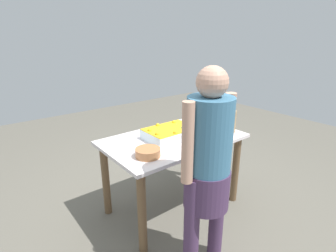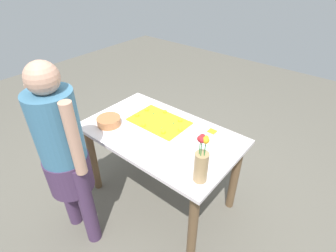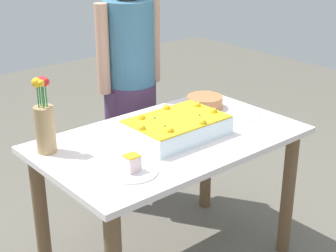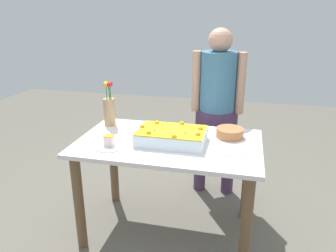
% 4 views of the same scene
% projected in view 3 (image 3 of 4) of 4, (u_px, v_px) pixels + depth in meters
% --- Properties ---
extents(dining_table, '(1.28, 0.78, 0.75)m').
position_uv_depth(dining_table, '(170.00, 161.00, 2.55)').
color(dining_table, white).
rests_on(dining_table, ground_plane).
extents(sheet_cake, '(0.47, 0.31, 0.12)m').
position_uv_depth(sheet_cake, '(177.00, 127.00, 2.48)').
color(sheet_cake, white).
rests_on(sheet_cake, dining_table).
extents(serving_plate_with_slice, '(0.22, 0.22, 0.08)m').
position_uv_depth(serving_plate_with_slice, '(132.00, 168.00, 2.14)').
color(serving_plate_with_slice, white).
rests_on(serving_plate_with_slice, dining_table).
extents(cake_knife, '(0.21, 0.11, 0.00)m').
position_uv_depth(cake_knife, '(254.00, 119.00, 2.71)').
color(cake_knife, silver).
rests_on(cake_knife, dining_table).
extents(flower_vase, '(0.09, 0.09, 0.35)m').
position_uv_depth(flower_vase, '(45.00, 123.00, 2.29)').
color(flower_vase, tan).
rests_on(flower_vase, dining_table).
extents(fruit_bowl, '(0.20, 0.20, 0.07)m').
position_uv_depth(fruit_bowl, '(205.00, 102.00, 2.87)').
color(fruit_bowl, '#B67345').
rests_on(fruit_bowl, dining_table).
extents(person_standing, '(0.45, 0.31, 1.49)m').
position_uv_depth(person_standing, '(130.00, 75.00, 3.11)').
color(person_standing, '#493153').
rests_on(person_standing, ground_plane).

